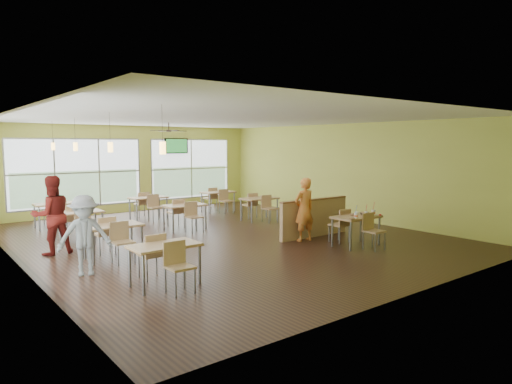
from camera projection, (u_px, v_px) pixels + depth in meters
room at (221, 178)px, 12.30m from camera, size 12.00×12.04×3.20m
window_bays at (85, 180)px, 13.11m from camera, size 9.24×10.24×2.38m
main_table at (356, 221)px, 11.27m from camera, size 1.22×1.52×0.87m
half_wall_divider at (314, 218)px, 12.42m from camera, size 2.40×0.14×1.04m
dining_tables at (158, 210)px, 13.11m from camera, size 6.92×8.72×0.87m
pendant_lights at (92, 147)px, 10.79m from camera, size 0.11×7.31×0.86m
ceiling_fan at (169, 131)px, 14.52m from camera, size 1.25×1.25×0.29m
tv_backwall at (176, 146)px, 17.94m from camera, size 1.00×0.07×0.60m
man_plaid at (304, 209)px, 11.83m from camera, size 0.63×0.44×1.66m
patron_maroon at (52, 215)px, 10.35m from camera, size 0.92×0.74×1.81m
patron_grey at (85, 235)px, 8.72m from camera, size 1.12×0.81×1.56m
cup_blue at (356, 216)px, 10.88m from camera, size 0.10×0.10×0.34m
cup_yellow at (357, 214)px, 11.14m from camera, size 0.09×0.09×0.32m
cup_red_near at (366, 214)px, 11.18m from camera, size 0.09×0.09×0.32m
cup_red_far at (373, 213)px, 11.33m from camera, size 0.10×0.10×0.36m
food_basket at (365, 213)px, 11.45m from camera, size 0.27×0.27×0.06m
ketchup_cup at (380, 215)px, 11.36m from camera, size 0.06×0.06×0.03m
wrapper_left at (352, 219)px, 10.71m from camera, size 0.21×0.20×0.04m
wrapper_mid at (353, 214)px, 11.40m from camera, size 0.23×0.22×0.05m
wrapper_right at (372, 216)px, 11.16m from camera, size 0.13×0.12×0.03m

